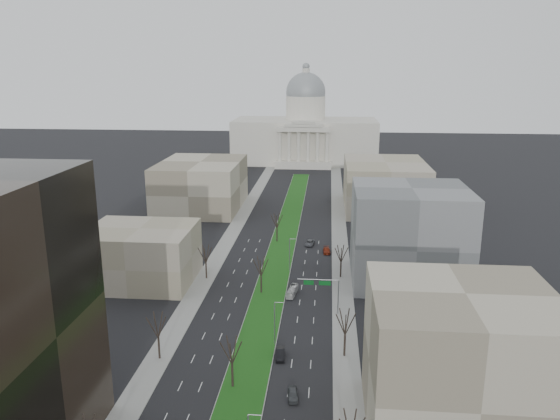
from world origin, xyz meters
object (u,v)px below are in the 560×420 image
Objects in this scene: car_grey_far at (310,243)px; box_van at (292,291)px; car_black at (280,354)px; car_red at (327,251)px; car_grey_near at (293,394)px.

car_grey_far is 38.07m from box_van.
car_black is 0.69× the size of box_van.
car_grey_far is at bearing 124.47° from car_red.
box_van reaches higher than car_grey_far.
car_grey_near is 0.87× the size of car_red.
car_grey_near is 0.90× the size of car_black.
box_van is (0.30, 29.14, 0.18)m from car_black.
car_grey_far is (-5.20, 6.76, 0.02)m from car_red.
car_red is at bearing -45.23° from car_grey_far.
car_red is 32.21m from box_van.
car_black is 67.17m from car_grey_far.
car_red is 0.72× the size of box_van.
box_van is at bearing -87.00° from car_grey_far.
car_red is (8.30, 60.34, -0.06)m from car_black.
box_van is at bearing 87.18° from car_grey_near.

